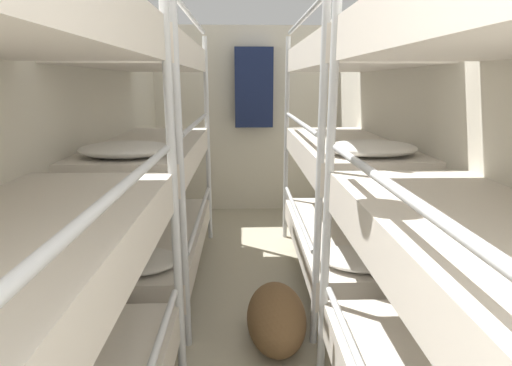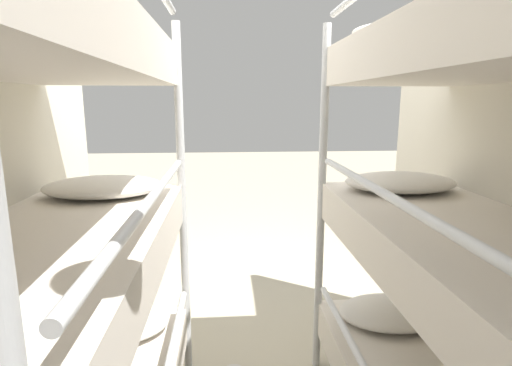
{
  "view_description": "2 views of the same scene",
  "coord_description": "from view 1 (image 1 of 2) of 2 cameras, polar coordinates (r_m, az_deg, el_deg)",
  "views": [
    {
      "loc": [
        -0.04,
        0.4,
        1.56
      ],
      "look_at": [
        0.04,
        3.01,
        0.9
      ],
      "focal_mm": 28.0,
      "sensor_mm": 36.0,
      "label": 1
    },
    {
      "loc": [
        0.14,
        2.71,
        1.58
      ],
      "look_at": [
        0.01,
        0.9,
        1.21
      ],
      "focal_mm": 28.0,
      "sensor_mm": 36.0,
      "label": 2
    }
  ],
  "objects": [
    {
      "name": "wall_left",
      "position": [
        2.51,
        -27.11,
        2.01
      ],
      "size": [
        0.06,
        5.37,
        2.2
      ],
      "color": "beige",
      "rests_on": "ground_plane"
    },
    {
      "name": "wall_right",
      "position": [
        2.55,
        25.08,
        2.38
      ],
      "size": [
        0.06,
        5.37,
        2.2
      ],
      "color": "beige",
      "rests_on": "ground_plane"
    },
    {
      "name": "wall_back",
      "position": [
        4.9,
        -1.41,
        8.76
      ],
      "size": [
        2.29,
        0.06,
        2.2
      ],
      "color": "beige",
      "rests_on": "ground_plane"
    },
    {
      "name": "bunk_stack_left_far",
      "position": [
        3.09,
        -14.76,
        4.1
      ],
      "size": [
        0.72,
        1.78,
        2.01
      ],
      "color": "silver",
      "rests_on": "ground_plane"
    },
    {
      "name": "bunk_stack_right_far",
      "position": [
        3.11,
        12.51,
        4.29
      ],
      "size": [
        0.72,
        1.78,
        2.01
      ],
      "color": "silver",
      "rests_on": "ground_plane"
    },
    {
      "name": "duffel_bag",
      "position": [
        2.55,
        2.92,
        -18.68
      ],
      "size": [
        0.36,
        0.61,
        0.36
      ],
      "color": "brown",
      "rests_on": "ground_plane"
    },
    {
      "name": "hanging_coat",
      "position": [
        4.73,
        -0.3,
        13.43
      ],
      "size": [
        0.44,
        0.12,
        0.9
      ],
      "color": "#192347"
    }
  ]
}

